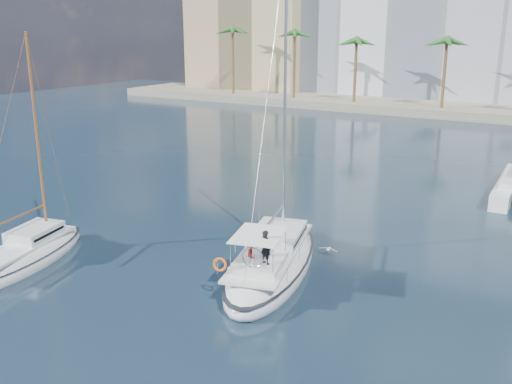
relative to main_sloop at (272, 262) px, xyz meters
The scene contains 9 objects.
ground 0.80m from the main_sloop, 154.32° to the right, with size 160.00×160.00×0.00m, color black.
quay 60.74m from the main_sloop, 90.52° to the left, with size 120.00×14.00×1.20m, color gray.
building_modern 75.03m from the main_sloop, 99.79° to the left, with size 42.00×16.00×28.00m, color silver.
building_tan_left 81.52m from the main_sloop, 121.76° to the left, with size 22.00×14.00×22.00m, color tan.
palm_left 67.14m from the main_sloop, 121.34° to the left, with size 3.60×3.60×12.30m.
palm_centre 57.57m from the main_sloop, 90.55° to the left, with size 3.60×3.60×12.30m.
main_sloop is the anchor object (origin of this frame).
small_sloop 12.55m from the main_sloop, 154.05° to the right, with size 4.53×8.82×12.12m.
seagull 3.69m from the main_sloop, 65.64° to the left, with size 1.06×0.45×0.19m.
Camera 1 is at (13.32, -22.34, 11.58)m, focal length 40.00 mm.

